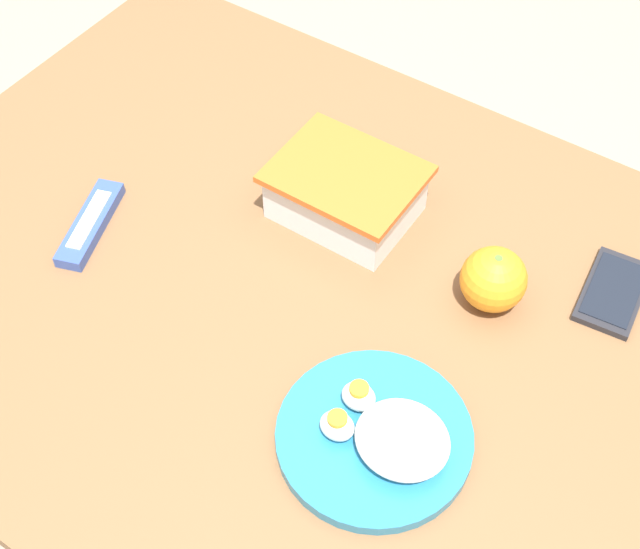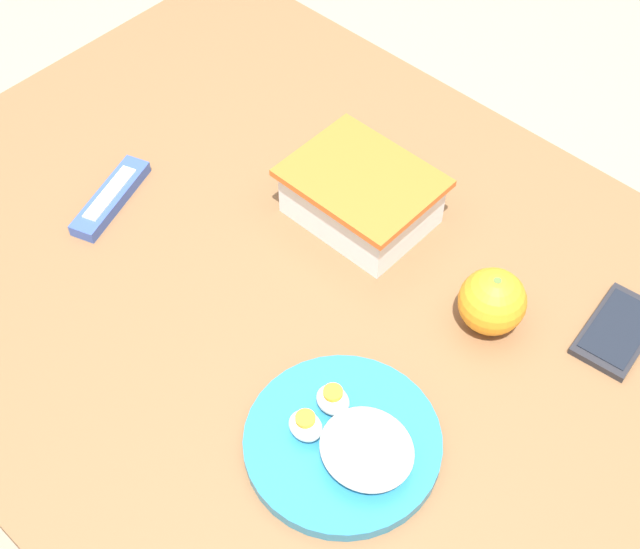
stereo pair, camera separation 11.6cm
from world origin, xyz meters
TOP-DOWN VIEW (x-y plane):
  - ground_plane at (0.00, 0.00)m, footprint 10.00×10.00m
  - table at (0.00, 0.00)m, footprint 1.30×0.93m
  - food_container at (-0.05, 0.15)m, footprint 0.20×0.16m
  - orange_fruit at (0.19, 0.13)m, footprint 0.09×0.09m
  - rice_plate at (0.19, -0.14)m, footprint 0.23×0.23m
  - candy_bar at (-0.33, -0.07)m, footprint 0.09×0.16m
  - cell_phone at (0.33, 0.22)m, footprint 0.09×0.14m

SIDE VIEW (x-z plane):
  - ground_plane at x=0.00m, z-range 0.00..0.00m
  - table at x=0.00m, z-range 0.28..1.03m
  - cell_phone at x=0.33m, z-range 0.75..0.76m
  - candy_bar at x=-0.33m, z-range 0.75..0.77m
  - rice_plate at x=0.19m, z-range 0.74..0.80m
  - food_container at x=-0.05m, z-range 0.74..0.83m
  - orange_fruit at x=0.19m, z-range 0.75..0.84m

